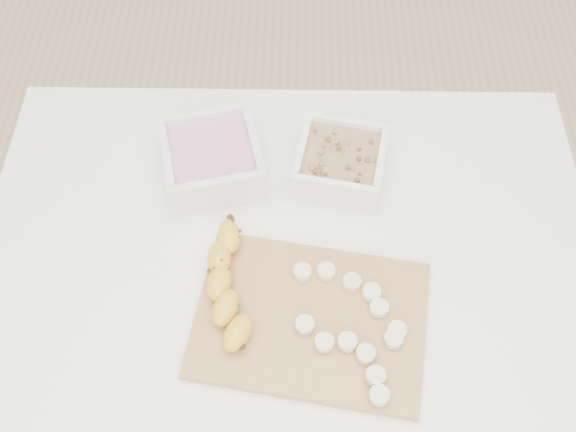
{
  "coord_description": "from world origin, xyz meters",
  "views": [
    {
      "loc": [
        0.01,
        -0.5,
        1.65
      ],
      "look_at": [
        0.0,
        0.03,
        0.81
      ],
      "focal_mm": 40.0,
      "sensor_mm": 36.0,
      "label": 1
    }
  ],
  "objects_px": {
    "bowl_yogurt": "(212,158)",
    "bowl_granola": "(340,162)",
    "table": "(288,278)",
    "banana": "(229,286)",
    "cutting_board": "(310,319)"
  },
  "relations": [
    {
      "from": "table",
      "to": "banana",
      "type": "xyz_separation_m",
      "value": [
        -0.09,
        -0.08,
        0.13
      ]
    },
    {
      "from": "bowl_yogurt",
      "to": "banana",
      "type": "bearing_deg",
      "value": -79.78
    },
    {
      "from": "table",
      "to": "banana",
      "type": "height_order",
      "value": "banana"
    },
    {
      "from": "table",
      "to": "bowl_yogurt",
      "type": "relative_size",
      "value": 5.21
    },
    {
      "from": "bowl_yogurt",
      "to": "bowl_granola",
      "type": "height_order",
      "value": "bowl_yogurt"
    },
    {
      "from": "bowl_yogurt",
      "to": "banana",
      "type": "xyz_separation_m",
      "value": [
        0.04,
        -0.24,
        -0.0
      ]
    },
    {
      "from": "table",
      "to": "banana",
      "type": "bearing_deg",
      "value": -138.0
    },
    {
      "from": "bowl_granola",
      "to": "banana",
      "type": "distance_m",
      "value": 0.29
    },
    {
      "from": "bowl_yogurt",
      "to": "banana",
      "type": "height_order",
      "value": "bowl_yogurt"
    },
    {
      "from": "banana",
      "to": "table",
      "type": "bearing_deg",
      "value": 45.4
    },
    {
      "from": "table",
      "to": "bowl_granola",
      "type": "height_order",
      "value": "bowl_granola"
    },
    {
      "from": "bowl_yogurt",
      "to": "bowl_granola",
      "type": "relative_size",
      "value": 1.14
    },
    {
      "from": "table",
      "to": "banana",
      "type": "distance_m",
      "value": 0.17
    },
    {
      "from": "bowl_yogurt",
      "to": "table",
      "type": "bearing_deg",
      "value": -50.33
    },
    {
      "from": "table",
      "to": "cutting_board",
      "type": "xyz_separation_m",
      "value": [
        0.04,
        -0.12,
        0.1
      ]
    }
  ]
}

